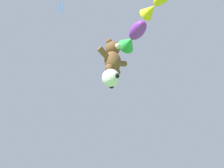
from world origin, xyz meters
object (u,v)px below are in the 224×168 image
Objects in this scene: teddy_bear_kite at (113,57)px; fish_kite_violet at (133,37)px; fish_kite_goldfin at (157,3)px; soccer_ball_kite at (111,78)px.

fish_kite_violet reaches higher than teddy_bear_kite.
teddy_bear_kite is 1.86m from fish_kite_violet.
teddy_bear_kite is 0.92× the size of fish_kite_violet.
fish_kite_goldfin reaches higher than teddy_bear_kite.
teddy_bear_kite is 2.17× the size of soccer_ball_kite.
fish_kite_violet is 1.12× the size of fish_kite_goldfin.
teddy_bear_kite is 1.73m from soccer_ball_kite.
teddy_bear_kite is at bearing 80.85° from fish_kite_goldfin.
fish_kite_violet is at bearing -59.68° from teddy_bear_kite.
fish_kite_violet reaches higher than fish_kite_goldfin.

